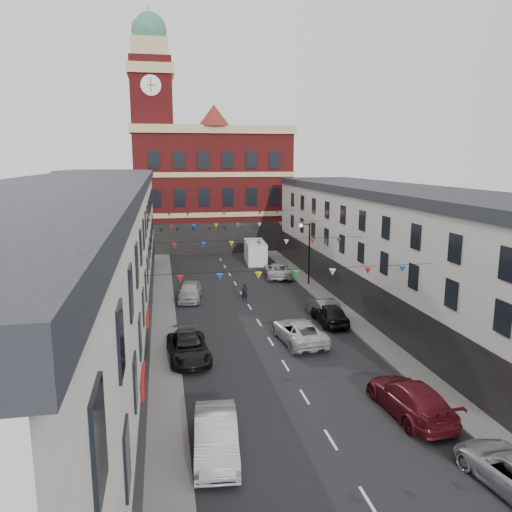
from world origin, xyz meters
TOP-DOWN VIEW (x-y plane):
  - ground at (0.00, 0.00)m, footprint 160.00×160.00m
  - pavement_left at (-6.90, 2.00)m, footprint 1.80×64.00m
  - pavement_right at (6.90, 2.00)m, footprint 1.80×64.00m
  - terrace_left at (-11.78, 1.00)m, footprint 8.40×56.00m
  - terrace_right at (11.78, 1.00)m, footprint 8.40×56.00m
  - civic_building at (0.00, 37.95)m, footprint 20.60×13.30m
  - clock_tower at (-7.50, 35.00)m, footprint 5.60×5.60m
  - distant_hill at (-4.00, 62.00)m, footprint 40.00×14.00m
  - street_lamp at (6.55, 14.00)m, footprint 1.10×0.36m
  - car_left_b at (-4.95, -12.14)m, footprint 2.13×5.06m
  - car_left_c at (-5.50, -2.10)m, footprint 2.60×5.19m
  - car_left_d at (-5.50, -1.46)m, footprint 1.99×4.61m
  - car_left_e at (-4.65, 11.01)m, footprint 2.51×4.93m
  - car_right_c at (4.38, -10.59)m, footprint 2.60×5.73m
  - car_right_d at (5.02, 2.74)m, footprint 1.82×4.49m
  - car_right_e at (5.07, 4.35)m, footprint 1.79×4.55m
  - car_right_f at (4.64, 17.80)m, footprint 3.07×5.61m
  - moving_car at (1.80, -0.44)m, footprint 2.97×5.64m
  - white_van at (3.80, 25.59)m, footprint 2.58×5.75m
  - pedestrian at (-0.12, 9.73)m, footprint 0.64×0.51m

SIDE VIEW (x-z plane):
  - ground at x=0.00m, z-range 0.00..0.00m
  - pavement_left at x=-6.90m, z-range 0.00..0.15m
  - pavement_right at x=6.90m, z-range 0.00..0.15m
  - car_left_d at x=-5.50m, z-range 0.00..1.32m
  - car_left_c at x=-5.50m, z-range 0.00..1.41m
  - car_right_e at x=5.07m, z-range 0.00..1.47m
  - car_right_f at x=4.64m, z-range 0.00..1.49m
  - moving_car at x=1.80m, z-range 0.00..1.51m
  - car_right_d at x=5.02m, z-range 0.00..1.53m
  - pedestrian at x=-0.12m, z-range 0.00..1.54m
  - car_left_e at x=-4.65m, z-range 0.00..1.61m
  - car_left_b at x=-4.95m, z-range 0.00..1.62m
  - car_right_c at x=4.38m, z-range 0.00..1.63m
  - white_van at x=3.80m, z-range 0.00..2.48m
  - street_lamp at x=6.55m, z-range 0.90..6.90m
  - terrace_right at x=11.78m, z-range 0.00..9.70m
  - distant_hill at x=-4.00m, z-range 0.00..10.00m
  - terrace_left at x=-11.78m, z-range 0.00..10.70m
  - civic_building at x=0.00m, z-range -1.11..17.39m
  - clock_tower at x=-7.50m, z-range -0.07..29.93m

